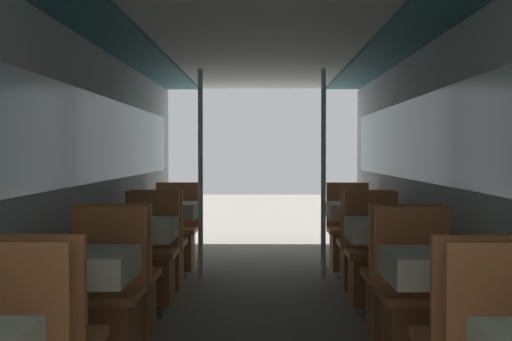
{
  "coord_description": "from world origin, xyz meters",
  "views": [
    {
      "loc": [
        0.03,
        -1.2,
        1.28
      ],
      "look_at": [
        -0.01,
        2.24,
        1.19
      ],
      "focal_mm": 50.0,
      "sensor_mm": 36.0,
      "label": 1
    }
  ],
  "objects_px": {
    "dining_table_left_2": "(137,237)",
    "chair_right_far_2": "(374,269)",
    "chair_left_near_2": "(123,296)",
    "chair_right_far_3": "(349,243)",
    "chair_right_far_1": "(418,317)",
    "dining_table_left_3": "(168,216)",
    "chair_left_far_2": "(149,269)",
    "chair_left_far_1": "(102,316)",
    "dining_table_right_2": "(385,237)",
    "chair_left_near_3": "(160,258)",
    "chair_right_near_3": "(364,258)",
    "support_pole_right_3": "(323,174)",
    "support_pole_left_3": "(200,174)",
    "chair_right_near_2": "(399,297)",
    "dining_table_right_1": "(442,277)",
    "dining_table_right_3": "(356,216)",
    "dining_table_left_1": "(77,277)",
    "chair_left_far_3": "(175,243)"
  },
  "relations": [
    {
      "from": "chair_left_near_2",
      "to": "chair_right_near_2",
      "type": "distance_m",
      "value": 1.91
    },
    {
      "from": "dining_table_left_1",
      "to": "chair_right_far_1",
      "type": "relative_size",
      "value": 0.81
    },
    {
      "from": "support_pole_left_3",
      "to": "dining_table_right_3",
      "type": "distance_m",
      "value": 1.64
    },
    {
      "from": "chair_right_near_3",
      "to": "support_pole_right_3",
      "type": "xyz_separation_m",
      "value": [
        -0.33,
        0.57,
        0.78
      ]
    },
    {
      "from": "chair_right_near_2",
      "to": "chair_right_far_1",
      "type": "bearing_deg",
      "value": -90.0
    },
    {
      "from": "dining_table_right_1",
      "to": "chair_right_near_2",
      "type": "xyz_separation_m",
      "value": [
        0.0,
        1.18,
        -0.34
      ]
    },
    {
      "from": "dining_table_right_1",
      "to": "chair_right_near_2",
      "type": "height_order",
      "value": "chair_right_near_2"
    },
    {
      "from": "chair_left_far_1",
      "to": "chair_right_far_3",
      "type": "distance_m",
      "value": 3.98
    },
    {
      "from": "chair_left_near_3",
      "to": "chair_right_far_2",
      "type": "bearing_deg",
      "value": -17.92
    },
    {
      "from": "chair_right_near_3",
      "to": "support_pole_right_3",
      "type": "distance_m",
      "value": 1.02
    },
    {
      "from": "dining_table_left_2",
      "to": "chair_left_near_2",
      "type": "xyz_separation_m",
      "value": [
        0.0,
        -0.57,
        -0.34
      ]
    },
    {
      "from": "dining_table_left_3",
      "to": "chair_left_far_3",
      "type": "bearing_deg",
      "value": 90.0
    },
    {
      "from": "dining_table_left_1",
      "to": "dining_table_right_2",
      "type": "bearing_deg",
      "value": 42.48
    },
    {
      "from": "chair_left_far_1",
      "to": "chair_left_far_2",
      "type": "bearing_deg",
      "value": -90.0
    },
    {
      "from": "dining_table_left_2",
      "to": "chair_right_far_3",
      "type": "xyz_separation_m",
      "value": [
        1.91,
        2.31,
        -0.34
      ]
    },
    {
      "from": "chair_left_far_1",
      "to": "chair_left_near_2",
      "type": "distance_m",
      "value": 0.62
    },
    {
      "from": "chair_left_far_2",
      "to": "dining_table_right_3",
      "type": "relative_size",
      "value": 1.23
    },
    {
      "from": "dining_table_left_1",
      "to": "chair_right_far_2",
      "type": "height_order",
      "value": "chair_right_far_2"
    },
    {
      "from": "chair_left_near_3",
      "to": "chair_right_far_1",
      "type": "distance_m",
      "value": 3.04
    },
    {
      "from": "support_pole_right_3",
      "to": "chair_right_near_2",
      "type": "bearing_deg",
      "value": -81.83
    },
    {
      "from": "chair_left_near_2",
      "to": "chair_right_far_3",
      "type": "distance_m",
      "value": 3.45
    },
    {
      "from": "chair_right_far_2",
      "to": "chair_right_near_2",
      "type": "bearing_deg",
      "value": 90.0
    },
    {
      "from": "dining_table_right_3",
      "to": "support_pole_right_3",
      "type": "height_order",
      "value": "support_pole_right_3"
    },
    {
      "from": "chair_right_far_2",
      "to": "chair_right_near_3",
      "type": "distance_m",
      "value": 0.62
    },
    {
      "from": "chair_right_near_2",
      "to": "chair_right_near_3",
      "type": "bearing_deg",
      "value": 90.0
    },
    {
      "from": "dining_table_left_1",
      "to": "dining_table_right_3",
      "type": "relative_size",
      "value": 1.0
    },
    {
      "from": "dining_table_left_2",
      "to": "chair_right_far_2",
      "type": "distance_m",
      "value": 2.02
    },
    {
      "from": "chair_right_far_1",
      "to": "dining_table_left_3",
      "type": "bearing_deg",
      "value": -56.92
    },
    {
      "from": "dining_table_left_1",
      "to": "chair_right_near_2",
      "type": "relative_size",
      "value": 0.81
    },
    {
      "from": "dining_table_right_2",
      "to": "dining_table_left_3",
      "type": "bearing_deg",
      "value": 137.52
    },
    {
      "from": "chair_left_far_3",
      "to": "support_pole_right_3",
      "type": "distance_m",
      "value": 1.85
    },
    {
      "from": "chair_left_far_2",
      "to": "chair_right_far_1",
      "type": "bearing_deg",
      "value": 137.52
    },
    {
      "from": "dining_table_right_1",
      "to": "chair_right_near_2",
      "type": "bearing_deg",
      "value": 90.0
    },
    {
      "from": "chair_left_far_1",
      "to": "chair_right_far_3",
      "type": "height_order",
      "value": "same"
    },
    {
      "from": "dining_table_right_1",
      "to": "chair_left_far_1",
      "type": "bearing_deg",
      "value": 163.5
    },
    {
      "from": "chair_left_near_2",
      "to": "chair_left_near_3",
      "type": "distance_m",
      "value": 1.75
    },
    {
      "from": "chair_left_far_1",
      "to": "support_pole_left_3",
      "type": "distance_m",
      "value": 3.05
    },
    {
      "from": "chair_right_near_3",
      "to": "chair_right_far_1",
      "type": "bearing_deg",
      "value": -90.0
    },
    {
      "from": "chair_left_near_2",
      "to": "support_pole_left_3",
      "type": "xyz_separation_m",
      "value": [
        0.33,
        2.31,
        0.78
      ]
    },
    {
      "from": "dining_table_left_2",
      "to": "dining_table_right_2",
      "type": "height_order",
      "value": "same"
    },
    {
      "from": "dining_table_left_1",
      "to": "chair_right_far_3",
      "type": "relative_size",
      "value": 0.81
    },
    {
      "from": "chair_left_far_1",
      "to": "dining_table_right_3",
      "type": "bearing_deg",
      "value": -123.08
    },
    {
      "from": "chair_left_far_2",
      "to": "chair_left_near_3",
      "type": "height_order",
      "value": "same"
    },
    {
      "from": "chair_left_far_1",
      "to": "dining_table_left_2",
      "type": "relative_size",
      "value": 1.23
    },
    {
      "from": "chair_right_far_1",
      "to": "chair_right_far_2",
      "type": "distance_m",
      "value": 1.75
    },
    {
      "from": "chair_left_near_3",
      "to": "dining_table_right_1",
      "type": "height_order",
      "value": "chair_left_near_3"
    },
    {
      "from": "dining_table_right_3",
      "to": "support_pole_right_3",
      "type": "xyz_separation_m",
      "value": [
        -0.33,
        0.0,
        0.43
      ]
    },
    {
      "from": "chair_left_far_2",
      "to": "chair_left_far_1",
      "type": "bearing_deg",
      "value": 90.0
    },
    {
      "from": "dining_table_left_3",
      "to": "chair_right_far_3",
      "type": "distance_m",
      "value": 2.02
    },
    {
      "from": "chair_left_far_2",
      "to": "support_pole_right_3",
      "type": "xyz_separation_m",
      "value": [
        1.58,
        1.18,
        0.78
      ]
    }
  ]
}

